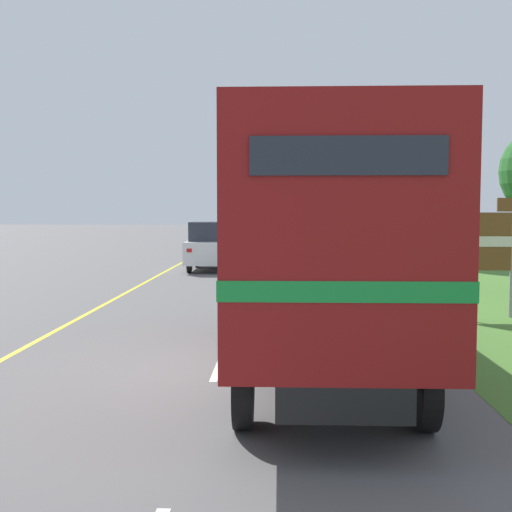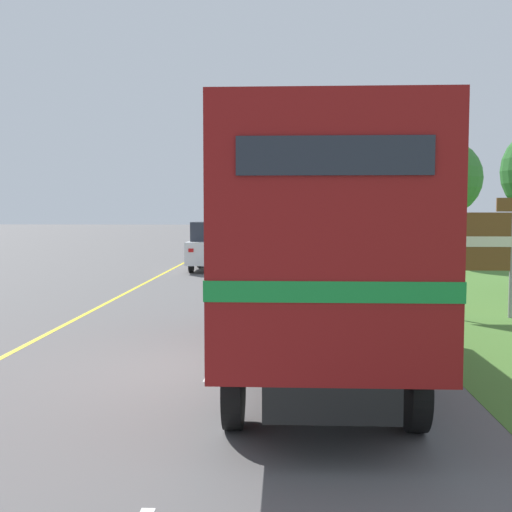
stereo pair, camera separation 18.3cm
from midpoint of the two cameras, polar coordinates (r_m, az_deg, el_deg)
The scene contains 13 objects.
ground_plane at distance 10.33m, azimuth -3.37°, elevation -10.04°, with size 200.00×200.00×0.00m, color #5B5959.
edge_line_yellow at distance 29.34m, azimuth -6.69°, elevation -0.84°, with size 0.12×67.69×0.01m, color yellow.
centre_dash_near at distance 10.86m, azimuth -3.06°, elevation -9.30°, with size 0.12×2.60×0.01m, color white.
centre_dash_mid_a at distance 17.33m, azimuth -0.88°, elevation -4.25°, with size 0.12×2.60×0.01m, color white.
centre_dash_mid_b at distance 23.87m, azimuth 0.10°, elevation -1.94°, with size 0.12×2.60×0.01m, color white.
centre_dash_far at distance 30.44m, azimuth 0.65°, elevation -0.63°, with size 0.12×2.60×0.01m, color white.
centre_dash_farthest at distance 37.02m, azimuth 1.01°, elevation 0.21°, with size 0.12×2.60×0.01m, color white.
horse_trailer_truck at distance 9.68m, azimuth 5.82°, elevation 1.13°, with size 2.42×8.13×3.64m.
lead_car_white at distance 26.95m, azimuth -3.67°, elevation 0.90°, with size 1.80×4.03×2.03m.
lead_car_black_ahead at distance 40.60m, azimuth 3.62°, elevation 1.85°, with size 1.80×4.02×1.82m.
lead_car_white_ahead at distance 52.74m, azimuth -0.28°, elevation 2.36°, with size 1.80×3.92×1.78m.
highway_sign at distance 15.84m, azimuth 19.61°, elevation 1.06°, with size 2.21×0.09×2.80m.
roadside_tree_mid at distance 30.24m, azimuth 16.49°, elevation 6.63°, with size 3.43×3.43×5.68m.
Camera 2 is at (1.15, -9.95, 2.52)m, focal length 45.00 mm.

